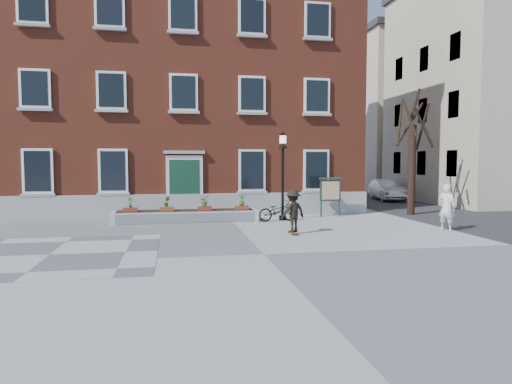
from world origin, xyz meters
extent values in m
plane|color=#959598|center=(0.00, 0.00, 0.00)|extent=(100.00, 100.00, 0.00)
cube|color=#58575A|center=(-6.00, 1.00, 0.01)|extent=(6.00, 6.00, 0.01)
imported|color=black|center=(1.98, 6.79, 0.46)|extent=(1.81, 0.83, 0.92)
imported|color=silver|center=(11.60, 15.77, 0.69)|extent=(2.11, 4.38, 1.39)
imported|color=white|center=(7.70, 3.05, 0.89)|extent=(0.72, 0.78, 1.79)
cube|color=brown|center=(-2.00, 14.00, 6.00)|extent=(18.00, 10.00, 12.00)
cube|color=#A0A09B|center=(-2.00, 8.88, 0.55)|extent=(18.00, 0.24, 1.10)
cube|color=#989793|center=(-2.00, 8.75, 0.10)|extent=(2.60, 0.80, 0.20)
cube|color=#9D9D98|center=(-2.00, 8.90, 0.30)|extent=(2.20, 0.50, 0.20)
cube|color=silver|center=(-2.00, 8.92, 1.65)|extent=(1.70, 0.12, 2.50)
cube|color=#143827|center=(-2.00, 8.87, 1.55)|extent=(1.40, 0.06, 2.30)
cube|color=#979793|center=(-2.00, 8.88, 3.05)|extent=(1.90, 0.25, 0.15)
cube|color=white|center=(-8.40, 8.90, 2.20)|extent=(1.30, 0.10, 2.00)
cube|color=black|center=(-8.40, 8.85, 2.20)|extent=(1.08, 0.04, 1.78)
cube|color=#999994|center=(-8.40, 8.84, 1.14)|extent=(1.44, 0.20, 0.12)
cube|color=white|center=(-8.40, 8.90, 5.80)|extent=(1.30, 0.10, 1.70)
cube|color=black|center=(-8.40, 8.85, 5.80)|extent=(1.08, 0.04, 1.48)
cube|color=#979792|center=(-8.40, 8.84, 4.89)|extent=(1.44, 0.20, 0.12)
cube|color=white|center=(-8.40, 8.90, 9.40)|extent=(1.30, 0.10, 1.70)
cube|color=black|center=(-8.40, 8.85, 9.40)|extent=(1.08, 0.04, 1.48)
cube|color=gray|center=(-8.40, 8.84, 8.49)|extent=(1.44, 0.20, 0.12)
cube|color=white|center=(-5.20, 8.90, 2.20)|extent=(1.30, 0.10, 2.00)
cube|color=black|center=(-5.20, 8.85, 2.20)|extent=(1.08, 0.04, 1.78)
cube|color=#9E9E99|center=(-5.20, 8.84, 1.14)|extent=(1.44, 0.20, 0.12)
cube|color=white|center=(-5.20, 8.90, 5.80)|extent=(1.30, 0.10, 1.70)
cube|color=black|center=(-5.20, 8.85, 5.80)|extent=(1.08, 0.04, 1.48)
cube|color=#ACABA6|center=(-5.20, 8.84, 4.89)|extent=(1.44, 0.20, 0.12)
cube|color=white|center=(-5.20, 8.90, 9.40)|extent=(1.30, 0.10, 1.70)
cube|color=black|center=(-5.20, 8.85, 9.40)|extent=(1.08, 0.04, 1.48)
cube|color=#969692|center=(-5.20, 8.84, 8.49)|extent=(1.44, 0.20, 0.12)
cube|color=white|center=(-2.00, 8.90, 5.80)|extent=(1.30, 0.10, 1.70)
cube|color=black|center=(-2.00, 8.85, 5.80)|extent=(1.08, 0.04, 1.48)
cube|color=#A7A8A3|center=(-2.00, 8.84, 4.89)|extent=(1.44, 0.20, 0.12)
cube|color=white|center=(-2.00, 8.90, 9.40)|extent=(1.30, 0.10, 1.70)
cube|color=black|center=(-2.00, 8.85, 9.40)|extent=(1.08, 0.04, 1.48)
cube|color=#A5A6A0|center=(-2.00, 8.84, 8.49)|extent=(1.44, 0.20, 0.12)
cube|color=silver|center=(1.20, 8.90, 2.20)|extent=(1.30, 0.10, 2.00)
cube|color=black|center=(1.20, 8.85, 2.20)|extent=(1.08, 0.04, 1.78)
cube|color=#A1A29D|center=(1.20, 8.84, 1.14)|extent=(1.44, 0.20, 0.12)
cube|color=white|center=(1.20, 8.90, 5.80)|extent=(1.30, 0.10, 1.70)
cube|color=black|center=(1.20, 8.85, 5.80)|extent=(1.08, 0.04, 1.48)
cube|color=gray|center=(1.20, 8.84, 4.89)|extent=(1.44, 0.20, 0.12)
cube|color=white|center=(1.20, 8.90, 9.40)|extent=(1.30, 0.10, 1.70)
cube|color=black|center=(1.20, 8.85, 9.40)|extent=(1.08, 0.04, 1.48)
cube|color=#A0A09B|center=(1.20, 8.84, 8.49)|extent=(1.44, 0.20, 0.12)
cube|color=silver|center=(4.40, 8.90, 2.20)|extent=(1.30, 0.10, 2.00)
cube|color=black|center=(4.40, 8.85, 2.20)|extent=(1.08, 0.04, 1.78)
cube|color=#A4A49F|center=(4.40, 8.84, 1.14)|extent=(1.44, 0.20, 0.12)
cube|color=white|center=(4.40, 8.90, 5.80)|extent=(1.30, 0.10, 1.70)
cube|color=black|center=(4.40, 8.85, 5.80)|extent=(1.08, 0.04, 1.48)
cube|color=#9A9995|center=(4.40, 8.84, 4.89)|extent=(1.44, 0.20, 0.12)
cube|color=silver|center=(4.40, 8.90, 9.40)|extent=(1.30, 0.10, 1.70)
cube|color=black|center=(4.40, 8.85, 9.40)|extent=(1.08, 0.04, 1.48)
cube|color=#9A9A95|center=(4.40, 8.84, 8.49)|extent=(1.44, 0.20, 0.12)
cube|color=silver|center=(-2.00, 7.20, 0.25)|extent=(6.20, 1.10, 0.50)
cube|color=#AFAFAF|center=(-2.00, 6.64, 0.25)|extent=(5.80, 0.02, 0.40)
cube|color=black|center=(-2.00, 7.20, 0.50)|extent=(5.80, 0.90, 0.06)
cube|color=maroon|center=(-4.30, 6.95, 0.60)|extent=(0.60, 0.25, 0.20)
imported|color=#235C1B|center=(-4.30, 6.95, 0.92)|extent=(0.24, 0.24, 0.45)
cube|color=brown|center=(-2.80, 6.95, 0.60)|extent=(0.60, 0.25, 0.20)
imported|color=#33661E|center=(-2.80, 6.95, 0.92)|extent=(0.25, 0.25, 0.45)
cube|color=maroon|center=(-1.20, 6.95, 0.60)|extent=(0.60, 0.25, 0.20)
imported|color=#2E5C1B|center=(-1.20, 6.95, 0.92)|extent=(0.40, 0.40, 0.45)
cube|color=maroon|center=(0.40, 6.95, 0.60)|extent=(0.60, 0.25, 0.20)
imported|color=#2D5F1C|center=(0.40, 6.95, 0.92)|extent=(0.25, 0.25, 0.45)
cylinder|color=black|center=(9.00, 8.00, 2.20)|extent=(0.36, 0.36, 4.40)
cylinder|color=black|center=(9.51, 8.00, 4.29)|extent=(0.12, 1.12, 2.23)
cylinder|color=black|center=(9.17, 8.52, 4.55)|extent=(1.18, 0.49, 1.97)
cylinder|color=black|center=(8.51, 8.36, 4.55)|extent=(0.88, 1.14, 2.35)
cylinder|color=black|center=(8.70, 7.78, 4.73)|extent=(0.60, 0.77, 1.90)
cylinder|color=#302015|center=(9.20, 7.37, 4.24)|extent=(1.39, 0.55, 1.95)
cylinder|color=black|center=(9.16, 8.13, 5.37)|extent=(0.43, 0.48, 1.58)
cube|color=#353537|center=(12.00, 18.00, 0.00)|extent=(8.00, 36.00, 0.01)
cube|color=beige|center=(18.00, 14.00, 7.00)|extent=(10.00, 11.00, 14.00)
cube|color=beige|center=(18.00, 26.00, 6.50)|extent=(10.00, 11.00, 13.00)
cube|color=#3D3734|center=(18.00, 26.00, 13.25)|extent=(10.40, 11.40, 0.50)
cube|color=black|center=(13.04, 10.80, 2.50)|extent=(0.08, 1.00, 1.50)
cube|color=black|center=(13.04, 14.00, 2.50)|extent=(0.08, 1.00, 1.50)
cube|color=black|center=(13.04, 17.20, 2.50)|extent=(0.08, 1.00, 1.50)
cube|color=black|center=(13.04, 10.80, 5.80)|extent=(0.08, 1.00, 1.50)
cube|color=black|center=(13.04, 14.00, 5.80)|extent=(0.08, 1.00, 1.50)
cube|color=black|center=(13.04, 17.20, 5.80)|extent=(0.08, 1.00, 1.50)
cube|color=black|center=(13.04, 10.80, 9.00)|extent=(0.08, 1.00, 1.50)
cube|color=black|center=(13.04, 14.00, 9.00)|extent=(0.08, 1.00, 1.50)
cube|color=black|center=(13.04, 17.20, 9.00)|extent=(0.08, 1.00, 1.50)
cylinder|color=black|center=(2.29, 7.16, 0.10)|extent=(0.32, 0.32, 0.20)
cylinder|color=black|center=(2.29, 7.16, 1.60)|extent=(0.12, 0.12, 3.20)
cone|color=black|center=(2.29, 7.16, 3.35)|extent=(0.40, 0.40, 0.30)
cube|color=#FFF9BB|center=(2.29, 7.16, 3.60)|extent=(0.24, 0.24, 0.34)
cone|color=black|center=(2.29, 7.16, 3.85)|extent=(0.40, 0.40, 0.16)
cylinder|color=#193224|center=(4.35, 7.94, 0.90)|extent=(0.08, 0.08, 1.80)
cylinder|color=#1A3422|center=(5.25, 7.94, 0.90)|extent=(0.08, 0.08, 1.80)
cube|color=#172E23|center=(4.80, 7.94, 1.25)|extent=(1.00, 0.10, 1.00)
cube|color=beige|center=(4.80, 7.88, 1.25)|extent=(0.85, 0.02, 0.85)
cube|color=#3A3432|center=(4.80, 7.94, 1.82)|extent=(1.10, 0.16, 0.10)
cube|color=brown|center=(1.74, 3.31, 0.06)|extent=(0.22, 0.78, 0.03)
cylinder|color=black|center=(1.65, 3.03, 0.03)|extent=(0.03, 0.05, 0.05)
cylinder|color=black|center=(1.83, 3.03, 0.03)|extent=(0.03, 0.05, 0.05)
cylinder|color=black|center=(1.65, 3.59, 0.03)|extent=(0.03, 0.05, 0.05)
cylinder|color=black|center=(1.83, 3.59, 0.03)|extent=(0.03, 0.05, 0.05)
imported|color=black|center=(1.74, 3.31, 0.84)|extent=(1.14, 0.93, 1.54)
camera|label=1|loc=(-2.53, -12.61, 2.68)|focal=32.00mm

